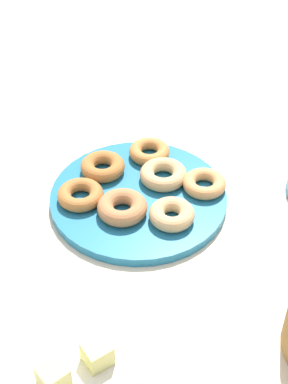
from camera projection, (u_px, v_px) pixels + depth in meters
The scene contains 12 objects.
ground_plane at pixel (139, 201), 1.09m from camera, with size 2.40×2.40×0.00m, color beige.
donut_plate at pixel (138, 198), 1.09m from camera, with size 0.33×0.33×0.02m, color #1E6B93.
donut_0 at pixel (163, 174), 1.10m from camera, with size 0.09×0.09×0.03m, color tan.
donut_1 at pixel (204, 184), 1.09m from camera, with size 0.08×0.08×0.02m, color tan.
donut_2 at pixel (80, 195), 1.06m from camera, with size 0.09×0.09×0.03m, color #AD6B33.
donut_3 at pixel (103, 166), 1.12m from camera, with size 0.09×0.09×0.03m, color #AD6B33.
donut_4 at pixel (122, 207), 1.03m from camera, with size 0.09×0.09×0.03m, color #B27547.
donut_5 at pixel (172, 214), 1.02m from camera, with size 0.08×0.08×0.03m, color tan.
donut_6 at pixel (149, 152), 1.16m from camera, with size 0.08×0.08×0.03m, color #BC7A3D.
fruit_bowl at pixel (76, 374), 0.80m from camera, with size 0.19×0.19×0.03m, color silver.
melon_chunk_left at pixel (97, 353), 0.78m from camera, with size 0.04×0.04×0.04m, color #DBD67A.
melon_chunk_right at pixel (53, 377), 0.76m from camera, with size 0.04×0.04×0.04m, color #DBD67A.
Camera 1 is at (0.27, 0.77, 0.73)m, focal length 53.79 mm.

